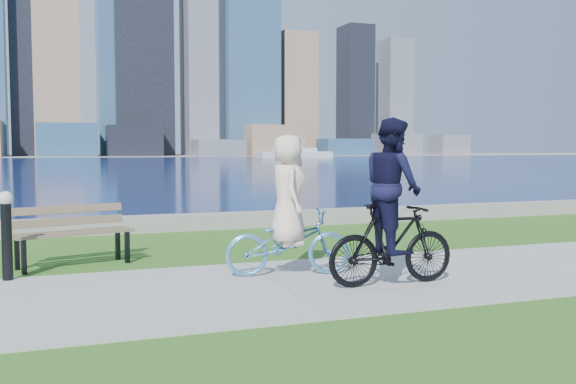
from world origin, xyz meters
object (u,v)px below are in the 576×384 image
Objects in this scene: cyclist_woman at (288,223)px; bollard_lamp at (6,230)px; cyclist_man at (392,215)px; park_bench at (71,229)px.

bollard_lamp is at bearing 84.91° from cyclist_woman.
cyclist_man is (4.80, -2.09, 0.23)m from bollard_lamp.
cyclist_woman is 0.91× the size of cyclist_man.
park_bench is 1.52× the size of bollard_lamp.
bollard_lamp is 5.24m from cyclist_man.
park_bench is 3.48m from cyclist_woman.
park_bench is 0.95× the size of cyclist_woman.
cyclist_man is (1.06, -1.09, 0.19)m from cyclist_woman.
park_bench is 1.29m from bollard_lamp.
park_bench is at bearing 47.97° from bollard_lamp.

